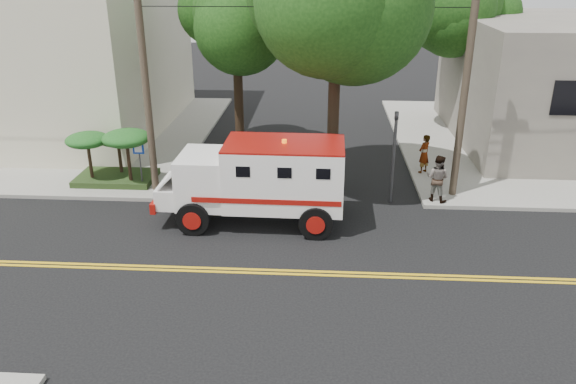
{
  "coord_description": "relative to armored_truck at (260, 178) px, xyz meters",
  "views": [
    {
      "loc": [
        1.06,
        -14.68,
        8.75
      ],
      "look_at": [
        -0.01,
        2.49,
        1.6
      ],
      "focal_mm": 35.0,
      "sensor_mm": 36.0,
      "label": 1
    }
  ],
  "objects": [
    {
      "name": "tree_main",
      "position": [
        2.98,
        2.71,
        5.5
      ],
      "size": [
        6.08,
        5.7,
        9.85
      ],
      "color": "black",
      "rests_on": "ground"
    },
    {
      "name": "pedestrian_a",
      "position": [
        6.54,
        5.09,
        -0.7
      ],
      "size": [
        0.73,
        0.72,
        1.7
      ],
      "primitive_type": "imported",
      "rotation": [
        0.0,
        0.0,
        3.92
      ],
      "color": "gray",
      "rests_on": "sidewalk_ne"
    },
    {
      "name": "tree_left",
      "position": [
        -1.64,
        8.29,
        4.03
      ],
      "size": [
        4.48,
        4.2,
        7.7
      ],
      "color": "black",
      "rests_on": "ground"
    },
    {
      "name": "pedestrian_b",
      "position": [
        6.54,
        2.0,
        -0.64
      ],
      "size": [
        1.11,
        1.05,
        1.82
      ],
      "primitive_type": "imported",
      "rotation": [
        0.0,
        0.0,
        2.6
      ],
      "color": "gray",
      "rests_on": "sidewalk_ne"
    },
    {
      "name": "armored_truck",
      "position": [
        0.0,
        0.0,
        0.0
      ],
      "size": [
        6.62,
        2.77,
        2.99
      ],
      "rotation": [
        0.0,
        0.0,
        -0.02
      ],
      "color": "white",
      "rests_on": "ground"
    },
    {
      "name": "ground",
      "position": [
        1.04,
        -3.5,
        -1.7
      ],
      "size": [
        100.0,
        100.0,
        0.0
      ],
      "primitive_type": "plane",
      "color": "black",
      "rests_on": "ground"
    },
    {
      "name": "accessibility_sign",
      "position": [
        -5.16,
        2.67,
        -0.34
      ],
      "size": [
        0.45,
        0.1,
        2.02
      ],
      "color": "#3F3F42",
      "rests_on": "ground"
    },
    {
      "name": "palm_planter",
      "position": [
        -6.39,
        3.12,
        -0.06
      ],
      "size": [
        3.52,
        2.63,
        2.36
      ],
      "color": "#1E3314",
      "rests_on": "sidewalk_nw"
    },
    {
      "name": "utility_pole_right",
      "position": [
        7.34,
        2.7,
        2.8
      ],
      "size": [
        0.28,
        0.28,
        9.0
      ],
      "primitive_type": "cylinder",
      "color": "#382D23",
      "rests_on": "ground"
    },
    {
      "name": "sidewalk_ne",
      "position": [
        14.54,
        10.0,
        -1.63
      ],
      "size": [
        17.0,
        17.0,
        0.15
      ],
      "primitive_type": "cube",
      "color": "gray",
      "rests_on": "ground"
    },
    {
      "name": "utility_pole_left",
      "position": [
        -4.56,
        2.5,
        2.8
      ],
      "size": [
        0.28,
        0.28,
        9.0
      ],
      "primitive_type": "cylinder",
      "color": "#382D23",
      "rests_on": "ground"
    },
    {
      "name": "building_left",
      "position": [
        -14.46,
        11.5,
        3.45
      ],
      "size": [
        16.0,
        14.0,
        10.0
      ],
      "primitive_type": "cube",
      "color": "beige",
      "rests_on": "sidewalk_nw"
    },
    {
      "name": "sidewalk_nw",
      "position": [
        -12.46,
        10.0,
        -1.63
      ],
      "size": [
        17.0,
        17.0,
        0.15
      ],
      "primitive_type": "cube",
      "color": "gray",
      "rests_on": "ground"
    },
    {
      "name": "traffic_signal",
      "position": [
        4.84,
        2.1,
        0.52
      ],
      "size": [
        0.15,
        0.18,
        3.6
      ],
      "color": "#3F3F42",
      "rests_on": "ground"
    },
    {
      "name": "tree_right",
      "position": [
        9.89,
        12.27,
        4.39
      ],
      "size": [
        4.8,
        4.5,
        8.2
      ],
      "color": "black",
      "rests_on": "ground"
    }
  ]
}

